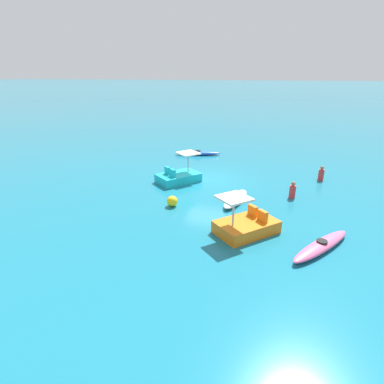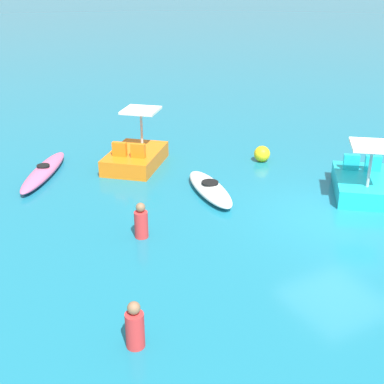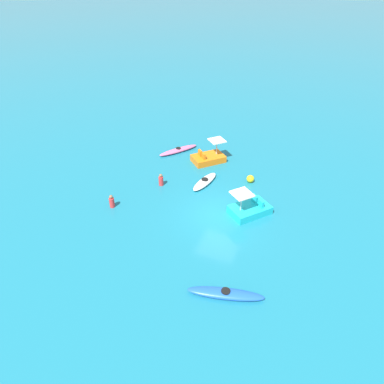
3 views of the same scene
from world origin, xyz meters
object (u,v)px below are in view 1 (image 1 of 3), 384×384
at_px(kayak_pink, 321,246).
at_px(person_by_kayaks, 292,191).
at_px(pedal_boat_cyan, 179,176).
at_px(pedal_boat_orange, 246,225).
at_px(person_near_shore, 321,174).
at_px(kayak_white, 236,199).
at_px(buoy_yellow, 172,201).
at_px(kayak_blue, 198,153).

height_order(kayak_pink, person_by_kayaks, person_by_kayaks).
xyz_separation_m(pedal_boat_cyan, pedal_boat_orange, (5.20, 4.57, 0.00)).
height_order(person_near_shore, person_by_kayaks, same).
xyz_separation_m(kayak_white, buoy_yellow, (1.40, -2.86, 0.10)).
relative_size(pedal_boat_orange, buoy_yellow, 5.31).
bearing_deg(kayak_pink, pedal_boat_cyan, -127.93).
distance_m(kayak_pink, buoy_yellow, 6.90).
bearing_deg(person_near_shore, person_by_kayaks, -26.30).
height_order(pedal_boat_orange, buoy_yellow, pedal_boat_orange).
bearing_deg(kayak_white, kayak_pink, 45.23).
distance_m(pedal_boat_cyan, pedal_boat_orange, 6.92).
xyz_separation_m(kayak_white, person_by_kayaks, (-1.33, 2.71, 0.22)).
relative_size(pedal_boat_cyan, person_by_kayaks, 3.19).
relative_size(kayak_white, person_near_shore, 3.20).
height_order(kayak_white, person_by_kayaks, person_by_kayaks).
distance_m(kayak_blue, person_by_kayaks, 10.11).
xyz_separation_m(kayak_blue, person_by_kayaks, (7.31, 6.99, 0.22)).
relative_size(kayak_pink, person_near_shore, 3.60).
bearing_deg(person_by_kayaks, kayak_pink, 10.87).
xyz_separation_m(kayak_pink, pedal_boat_cyan, (-5.74, -7.37, 0.17)).
relative_size(kayak_blue, buoy_yellow, 6.90).
relative_size(kayak_blue, person_by_kayaks, 4.10).
relative_size(buoy_yellow, person_near_shore, 0.59).
distance_m(kayak_blue, pedal_boat_cyan, 6.56).
bearing_deg(kayak_pink, pedal_boat_orange, -101.07).
bearing_deg(kayak_pink, kayak_white, -134.77).
bearing_deg(kayak_blue, kayak_pink, 32.91).
bearing_deg(kayak_white, pedal_boat_orange, 15.72).
xyz_separation_m(kayak_blue, kayak_pink, (12.28, 7.95, -0.00)).
bearing_deg(pedal_boat_orange, kayak_blue, -156.29).
xyz_separation_m(kayak_pink, pedal_boat_orange, (-0.55, -2.79, 0.17)).
height_order(kayak_pink, pedal_boat_cyan, pedal_boat_cyan).
xyz_separation_m(kayak_blue, person_near_shore, (3.87, 8.69, 0.22)).
bearing_deg(kayak_blue, kayak_white, 26.36).
bearing_deg(pedal_boat_orange, buoy_yellow, -114.33).
distance_m(kayak_pink, pedal_boat_cyan, 9.35).
height_order(kayak_white, pedal_boat_cyan, pedal_boat_cyan).
xyz_separation_m(kayak_blue, pedal_boat_cyan, (6.53, 0.58, 0.17)).
distance_m(kayak_white, pedal_boat_cyan, 4.27).
height_order(kayak_white, kayak_pink, same).
relative_size(kayak_blue, kayak_pink, 1.14).
height_order(kayak_pink, person_near_shore, person_near_shore).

